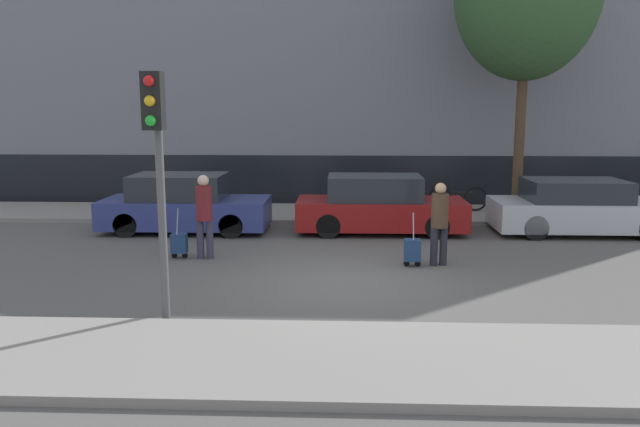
{
  "coord_description": "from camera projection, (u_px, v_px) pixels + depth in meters",
  "views": [
    {
      "loc": [
        0.02,
        -11.07,
        3.16
      ],
      "look_at": [
        -0.51,
        1.8,
        0.95
      ],
      "focal_mm": 35.0,
      "sensor_mm": 36.0,
      "label": 1
    }
  ],
  "objects": [
    {
      "name": "ground_plane",
      "position": [
        344.0,
        281.0,
        11.43
      ],
      "size": [
        80.0,
        80.0,
        0.0
      ],
      "primitive_type": "plane",
      "color": "#565451"
    },
    {
      "name": "pedestrian_right",
      "position": [
        440.0,
        219.0,
        12.42
      ],
      "size": [
        0.35,
        0.34,
        1.68
      ],
      "rotation": [
        0.0,
        0.0,
        0.21
      ],
      "color": "#23232D",
      "rests_on": "ground_plane"
    },
    {
      "name": "trolley_right",
      "position": [
        412.0,
        250.0,
        12.43
      ],
      "size": [
        0.34,
        0.29,
        1.1
      ],
      "color": "navy",
      "rests_on": "ground_plane"
    },
    {
      "name": "traffic_light",
      "position": [
        157.0,
        147.0,
        8.78
      ],
      "size": [
        0.28,
        0.47,
        3.64
      ],
      "color": "#515154",
      "rests_on": "ground_plane"
    },
    {
      "name": "parked_bicycle",
      "position": [
        458.0,
        198.0,
        18.38
      ],
      "size": [
        1.77,
        0.06,
        0.96
      ],
      "color": "black",
      "rests_on": "sidewalk_far"
    },
    {
      "name": "parked_car_0",
      "position": [
        184.0,
        205.0,
        15.94
      ],
      "size": [
        4.19,
        1.81,
        1.47
      ],
      "color": "navy",
      "rests_on": "ground_plane"
    },
    {
      "name": "trolley_left",
      "position": [
        179.0,
        243.0,
        13.12
      ],
      "size": [
        0.34,
        0.29,
        1.07
      ],
      "color": "navy",
      "rests_on": "ground_plane"
    },
    {
      "name": "parked_car_1",
      "position": [
        379.0,
        206.0,
        15.78
      ],
      "size": [
        4.23,
        1.73,
        1.45
      ],
      "color": "maroon",
      "rests_on": "ground_plane"
    },
    {
      "name": "sidewalk_near",
      "position": [
        343.0,
        360.0,
        7.73
      ],
      "size": [
        28.0,
        2.5,
        0.12
      ],
      "color": "gray",
      "rests_on": "ground_plane"
    },
    {
      "name": "building_facade",
      "position": [
        346.0,
        28.0,
        20.53
      ],
      "size": [
        28.0,
        2.09,
        11.49
      ],
      "color": "slate",
      "rests_on": "ground_plane"
    },
    {
      "name": "pedestrian_left",
      "position": [
        204.0,
        211.0,
        12.99
      ],
      "size": [
        0.35,
        0.34,
        1.77
      ],
      "rotation": [
        0.0,
        0.0,
        0.02
      ],
      "color": "#383347",
      "rests_on": "ground_plane"
    },
    {
      "name": "sidewalk_far",
      "position": [
        345.0,
        214.0,
        18.32
      ],
      "size": [
        28.0,
        3.0,
        0.12
      ],
      "color": "gray",
      "rests_on": "ground_plane"
    },
    {
      "name": "parked_car_2",
      "position": [
        579.0,
        208.0,
        15.63
      ],
      "size": [
        4.33,
        1.84,
        1.37
      ],
      "color": "#B7BABF",
      "rests_on": "ground_plane"
    }
  ]
}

